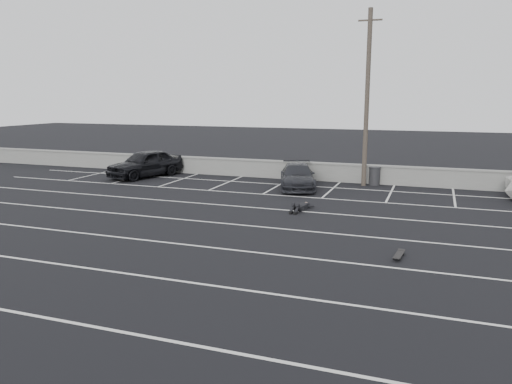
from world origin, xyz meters
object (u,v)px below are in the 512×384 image
at_px(car_left, 145,163).
at_px(trash_bin, 374,176).
at_px(car_right, 297,176).
at_px(person, 302,204).
at_px(skateboard, 399,255).
at_px(utility_pole, 367,98).

relative_size(car_left, trash_bin, 4.77).
bearing_deg(car_right, car_left, 160.12).
xyz_separation_m(trash_bin, person, (-2.22, -7.16, -0.29)).
distance_m(car_left, skateboard, 18.97).
xyz_separation_m(car_left, utility_pole, (12.88, 1.46, 3.89)).
bearing_deg(trash_bin, person, -107.22).
height_order(utility_pole, skateboard, utility_pole).
bearing_deg(utility_pole, skateboard, -77.25).
distance_m(car_right, person, 5.08).
distance_m(car_right, trash_bin, 4.42).
relative_size(car_right, utility_pole, 0.47).
bearing_deg(car_right, trash_bin, 14.89).
bearing_deg(utility_pole, car_left, -173.55).
bearing_deg(utility_pole, person, -104.07).
bearing_deg(utility_pole, trash_bin, 37.26).
height_order(car_left, skateboard, car_left).
height_order(car_right, utility_pole, utility_pole).
bearing_deg(skateboard, car_left, 151.69).
xyz_separation_m(car_right, skateboard, (5.98, -10.24, -0.56)).
bearing_deg(trash_bin, car_left, -172.11).
relative_size(utility_pole, skateboard, 10.91).
bearing_deg(person, car_left, 161.03).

